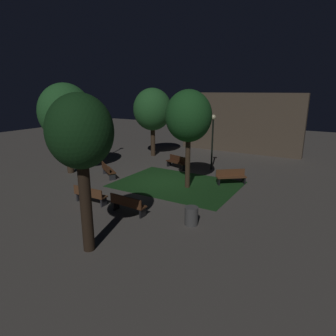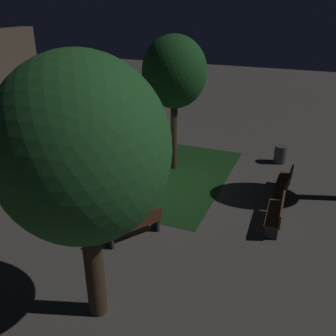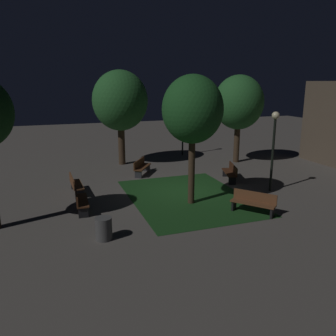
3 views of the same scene
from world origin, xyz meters
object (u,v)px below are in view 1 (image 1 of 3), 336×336
bench_corner (108,170)px  lamp_post_path_center (103,125)px  bench_near_trees (128,204)px  tree_tall_center (66,113)px  lamp_post_near_wall (213,132)px  bench_front_right (177,162)px  bench_lawn_edge (90,195)px  tree_back_right (153,110)px  tree_right_canopy (80,135)px  tree_back_left (189,117)px  trash_bin (191,216)px  bench_by_lamp (231,176)px

bench_corner → lamp_post_path_center: size_ratio=0.45×
bench_near_trees → tree_tall_center: 9.11m
lamp_post_near_wall → bench_front_right: bearing=-157.4°
bench_lawn_edge → tree_back_right: tree_back_right is taller
bench_corner → tree_right_canopy: size_ratio=0.32×
bench_near_trees → tree_back_left: bearing=82.3°
bench_near_trees → bench_front_right: same height
bench_front_right → lamp_post_near_wall: size_ratio=0.48×
bench_near_trees → bench_corner: same height
bench_front_right → trash_bin: 9.10m
tree_back_right → trash_bin: 13.89m
tree_right_canopy → tree_back_right: bearing=115.1°
bench_front_right → tree_back_right: 5.73m
bench_lawn_edge → trash_bin: size_ratio=2.31×
bench_near_trees → bench_by_lamp: 7.14m
bench_near_trees → bench_front_right: size_ratio=0.98×
bench_front_right → bench_by_lamp: (4.54, -1.50, 0.00)m
tree_right_canopy → tree_back_left: 7.86m
tree_back_right → lamp_post_near_wall: size_ratio=1.46×
lamp_post_path_center → lamp_post_near_wall: 9.37m
tree_tall_center → trash_bin: size_ratio=7.59×
tree_right_canopy → trash_bin: 5.66m
bench_lawn_edge → tree_back_left: 6.67m
tree_tall_center → tree_right_canopy: 10.65m
tree_right_canopy → lamp_post_path_center: bearing=130.8°
tree_tall_center → tree_right_canopy: bearing=-37.8°
bench_by_lamp → tree_tall_center: size_ratio=0.29×
bench_corner → tree_right_canopy: tree_right_canopy is taller
tree_tall_center → tree_back_left: size_ratio=1.07×
tree_back_right → trash_bin: tree_back_right is taller
bench_near_trees → tree_right_canopy: 4.85m
tree_tall_center → tree_right_canopy: (8.41, -6.52, 0.05)m
bench_lawn_edge → trash_bin: 5.39m
bench_front_right → tree_right_canopy: tree_right_canopy is taller
tree_back_left → tree_right_canopy: bearing=-89.2°
bench_lawn_edge → bench_corner: (-2.37, 3.91, 0.00)m
bench_lawn_edge → lamp_post_path_center: size_ratio=0.47×
lamp_post_path_center → bench_by_lamp: bearing=-7.4°
bench_lawn_edge → tree_back_left: (3.02, 4.73, 3.60)m
bench_front_right → lamp_post_near_wall: 3.31m
tree_back_left → lamp_post_path_center: (-9.63, 3.42, -1.39)m
bench_near_trees → lamp_post_path_center: (-8.99, 8.15, 2.22)m
bench_corner → bench_by_lamp: 7.84m
bench_front_right → bench_by_lamp: same height
bench_by_lamp → bench_corner: bearing=-159.5°
bench_corner → bench_by_lamp: bearing=20.5°
tree_back_left → lamp_post_path_center: 10.31m
bench_by_lamp → lamp_post_path_center: lamp_post_path_center is taller
tree_tall_center → tree_back_right: bearing=75.3°
tree_back_left → tree_tall_center: bearing=-170.8°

